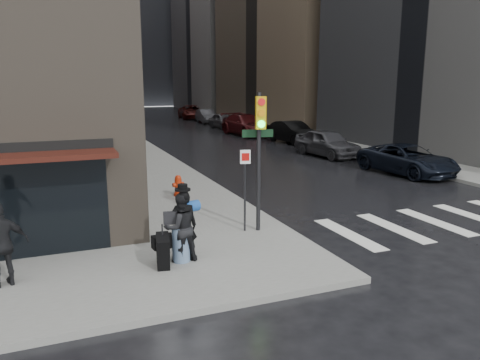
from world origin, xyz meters
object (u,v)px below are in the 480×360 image
at_px(man_jeans, 180,227).
at_px(traffic_light, 258,144).
at_px(man_overcoat, 179,230).
at_px(parked_car_2, 293,132).
at_px(parked_car_4, 223,121).
at_px(parked_car_0, 407,159).
at_px(man_greycoat, 2,245).
at_px(fire_hydrant, 178,187).
at_px(parked_car_6, 192,112).
at_px(parked_car_3, 246,125).
at_px(parked_car_1, 327,143).
at_px(parked_car_5, 206,116).

bearing_deg(man_jeans, traffic_light, -159.23).
height_order(man_overcoat, traffic_light, traffic_light).
height_order(man_jeans, parked_car_2, man_jeans).
xyz_separation_m(man_jeans, parked_car_4, (12.20, 30.82, -0.28)).
bearing_deg(man_jeans, parked_car_0, -158.49).
bearing_deg(man_greycoat, fire_hydrant, -146.77).
xyz_separation_m(man_jeans, parked_car_0, (12.80, 7.04, -0.28)).
relative_size(man_overcoat, traffic_light, 0.49).
distance_m(man_overcoat, parked_car_6, 44.59).
distance_m(parked_car_2, parked_car_3, 6.04).
bearing_deg(parked_car_3, fire_hydrant, -124.73).
xyz_separation_m(traffic_light, parked_car_0, (10.21, 5.66, -1.94)).
relative_size(man_greycoat, parked_car_0, 0.36).
relative_size(parked_car_0, parked_car_4, 1.23).
bearing_deg(fire_hydrant, parked_car_6, 73.17).
bearing_deg(man_overcoat, man_jeans, -112.24).
bearing_deg(traffic_light, parked_car_1, 62.75).
distance_m(man_overcoat, man_jeans, 0.07).
bearing_deg(traffic_light, parked_car_0, 41.22).
bearing_deg(traffic_light, parked_car_5, 86.66).
height_order(fire_hydrant, parked_car_6, parked_car_6).
bearing_deg(fire_hydrant, parked_car_5, 70.35).
bearing_deg(man_overcoat, traffic_light, -141.54).
distance_m(traffic_light, parked_car_4, 31.04).
distance_m(man_overcoat, fire_hydrant, 6.51).
height_order(parked_car_3, parked_car_4, parked_car_3).
bearing_deg(fire_hydrant, traffic_light, -78.11).
height_order(man_overcoat, man_greycoat, man_overcoat).
xyz_separation_m(parked_car_0, parked_car_3, (-0.78, 17.84, 0.15)).
bearing_deg(parked_car_5, traffic_light, -101.77).
xyz_separation_m(man_greycoat, parked_car_5, (16.17, 36.73, -0.34)).
bearing_deg(parked_car_2, man_greycoat, -137.57).
xyz_separation_m(man_overcoat, parked_car_3, (12.05, 24.93, -0.10)).
distance_m(parked_car_2, parked_car_5, 17.85).
bearing_deg(parked_car_4, parked_car_5, 82.65).
distance_m(man_greycoat, parked_car_1, 20.48).
relative_size(man_overcoat, fire_hydrant, 2.42).
relative_size(man_overcoat, parked_car_4, 0.46).
relative_size(parked_car_1, parked_car_3, 0.80).
relative_size(man_overcoat, man_greycoat, 1.06).
xyz_separation_m(man_greycoat, parked_car_6, (16.31, 42.68, -0.27)).
xyz_separation_m(parked_car_1, parked_car_2, (0.93, 5.95, -0.02)).
bearing_deg(man_jeans, parked_car_4, -118.89).
xyz_separation_m(man_greycoat, parked_car_3, (15.73, 24.84, -0.20)).
distance_m(parked_car_5, parked_car_6, 5.95).
height_order(traffic_light, parked_car_0, traffic_light).
bearing_deg(parked_car_3, man_overcoat, -121.21).
bearing_deg(parked_car_1, parked_car_2, 75.51).
distance_m(man_overcoat, traffic_light, 3.43).
distance_m(man_jeans, parked_car_1, 17.78).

